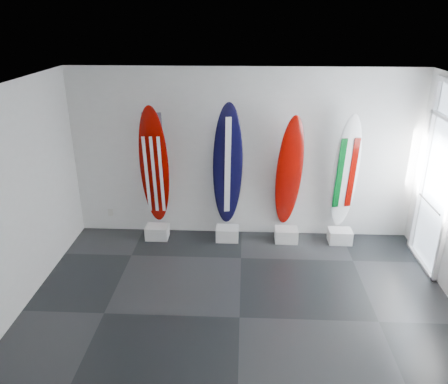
# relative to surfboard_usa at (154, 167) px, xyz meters

# --- Properties ---
(floor) EXTENTS (6.00, 6.00, 0.00)m
(floor) POSITION_rel_surfboard_usa_xyz_m (1.53, -2.28, -1.34)
(floor) COLOR black
(floor) RESTS_ON ground
(ceiling) EXTENTS (6.00, 6.00, 0.00)m
(ceiling) POSITION_rel_surfboard_usa_xyz_m (1.53, -2.28, 1.66)
(ceiling) COLOR white
(ceiling) RESTS_ON wall_back
(wall_back) EXTENTS (6.00, 0.00, 6.00)m
(wall_back) POSITION_rel_surfboard_usa_xyz_m (1.53, 0.22, 0.16)
(wall_back) COLOR white
(wall_back) RESTS_ON ground
(wall_front) EXTENTS (6.00, 0.00, 6.00)m
(wall_front) POSITION_rel_surfboard_usa_xyz_m (1.53, -4.78, 0.16)
(wall_front) COLOR white
(wall_front) RESTS_ON ground
(wall_left) EXTENTS (0.00, 5.00, 5.00)m
(wall_left) POSITION_rel_surfboard_usa_xyz_m (-1.47, -2.28, 0.16)
(wall_left) COLOR white
(wall_left) RESTS_ON ground
(display_block_usa) EXTENTS (0.40, 0.30, 0.24)m
(display_block_usa) POSITION_rel_surfboard_usa_xyz_m (0.00, -0.10, -1.22)
(display_block_usa) COLOR white
(display_block_usa) RESTS_ON floor
(surfboard_usa) EXTENTS (0.51, 0.40, 2.20)m
(surfboard_usa) POSITION_rel_surfboard_usa_xyz_m (0.00, 0.00, 0.00)
(surfboard_usa) COLOR #7B0601
(surfboard_usa) RESTS_ON display_block_usa
(display_block_navy) EXTENTS (0.40, 0.30, 0.24)m
(display_block_navy) POSITION_rel_surfboard_usa_xyz_m (1.27, -0.10, -1.22)
(display_block_navy) COLOR white
(display_block_navy) RESTS_ON floor
(surfboard_navy) EXTENTS (0.56, 0.43, 2.26)m
(surfboard_navy) POSITION_rel_surfboard_usa_xyz_m (1.27, 0.00, 0.03)
(surfboard_navy) COLOR black
(surfboard_navy) RESTS_ON display_block_navy
(display_block_swiss) EXTENTS (0.40, 0.30, 0.24)m
(display_block_swiss) POSITION_rel_surfboard_usa_xyz_m (2.33, -0.10, -1.22)
(display_block_swiss) COLOR white
(display_block_swiss) RESTS_ON floor
(surfboard_swiss) EXTENTS (0.55, 0.49, 2.07)m
(surfboard_swiss) POSITION_rel_surfboard_usa_xyz_m (2.33, 0.00, -0.07)
(surfboard_swiss) COLOR #7B0601
(surfboard_swiss) RESTS_ON display_block_swiss
(display_block_italy) EXTENTS (0.40, 0.30, 0.24)m
(display_block_italy) POSITION_rel_surfboard_usa_xyz_m (3.28, -0.10, -1.22)
(display_block_italy) COLOR white
(display_block_italy) RESTS_ON floor
(surfboard_italy) EXTENTS (0.51, 0.35, 2.08)m
(surfboard_italy) POSITION_rel_surfboard_usa_xyz_m (3.28, 0.00, -0.06)
(surfboard_italy) COLOR white
(surfboard_italy) RESTS_ON display_block_italy
(wall_outlet) EXTENTS (0.09, 0.02, 0.13)m
(wall_outlet) POSITION_rel_surfboard_usa_xyz_m (-0.92, 0.20, -0.99)
(wall_outlet) COLOR silver
(wall_outlet) RESTS_ON wall_back
(glass_door) EXTENTS (0.12, 1.16, 2.85)m
(glass_door) POSITION_rel_surfboard_usa_xyz_m (4.50, -0.73, 0.09)
(glass_door) COLOR white
(glass_door) RESTS_ON floor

